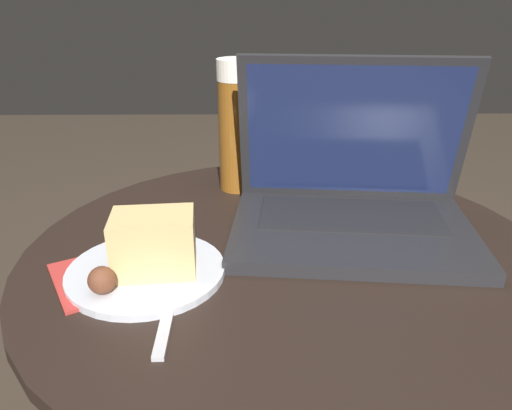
# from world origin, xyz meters

# --- Properties ---
(table) EXTENTS (0.69, 0.69, 0.54)m
(table) POSITION_xyz_m (0.00, 0.00, 0.40)
(table) COLOR #515156
(table) RESTS_ON ground_plane
(napkin) EXTENTS (0.20, 0.18, 0.00)m
(napkin) POSITION_xyz_m (-0.20, -0.05, 0.54)
(napkin) COLOR #B7332D
(napkin) RESTS_ON table
(laptop) EXTENTS (0.35, 0.26, 0.23)m
(laptop) POSITION_xyz_m (0.09, 0.06, 0.59)
(laptop) COLOR #232326
(laptop) RESTS_ON table
(beer_glass) EXTENTS (0.06, 0.06, 0.21)m
(beer_glass) POSITION_xyz_m (-0.07, 0.22, 0.64)
(beer_glass) COLOR brown
(beer_glass) RESTS_ON table
(snack_plate) EXTENTS (0.19, 0.19, 0.08)m
(snack_plate) POSITION_xyz_m (-0.17, -0.07, 0.56)
(snack_plate) COLOR silver
(snack_plate) RESTS_ON table
(fork) EXTENTS (0.02, 0.19, 0.00)m
(fork) POSITION_xyz_m (-0.14, -0.11, 0.54)
(fork) COLOR silver
(fork) RESTS_ON table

